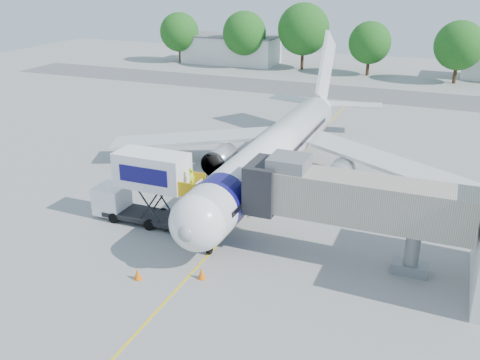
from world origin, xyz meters
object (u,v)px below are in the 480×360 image
at_px(jet_bridge, 342,198).
at_px(ground_tug, 97,325).
at_px(catering_hiloader, 145,188).
at_px(aircraft, 276,150).

relative_size(jet_bridge, ground_tug, 4.33).
relative_size(jet_bridge, catering_hiloader, 1.64).
height_order(jet_bridge, catering_hiloader, jet_bridge).
bearing_deg(catering_hiloader, jet_bridge, 0.01).
bearing_deg(aircraft, jet_bridge, -54.30).
relative_size(aircraft, jet_bridge, 2.71).
xyz_separation_m(aircraft, jet_bridge, (7.99, -11.12, 1.39)).
distance_m(jet_bridge, catering_hiloader, 14.35).
height_order(aircraft, jet_bridge, aircraft).
distance_m(aircraft, ground_tug, 23.66).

